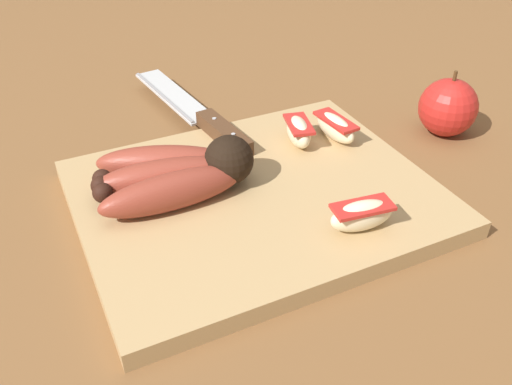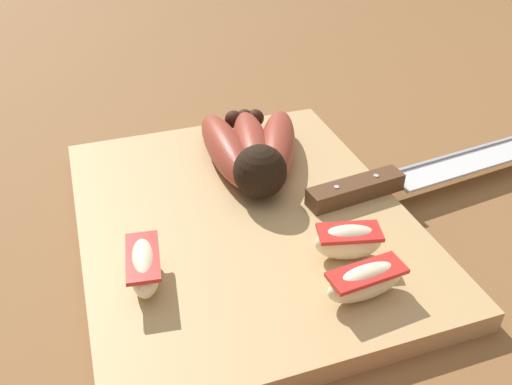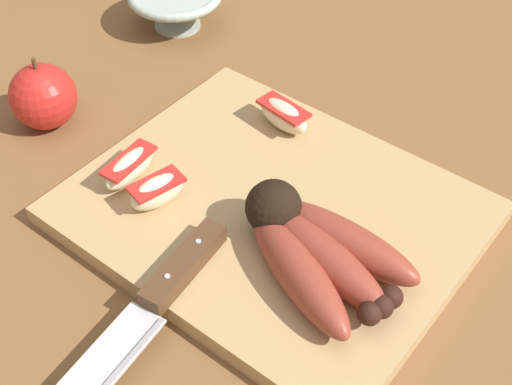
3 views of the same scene
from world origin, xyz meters
TOP-DOWN VIEW (x-y plane):
  - ground_plane at (0.00, 0.00)m, footprint 6.00×6.00m
  - cutting_board at (-0.01, 0.01)m, footprint 0.36×0.30m
  - banana_bunch at (0.06, -0.02)m, footprint 0.17×0.12m
  - chefs_knife at (-0.02, -0.15)m, footprint 0.06×0.28m
  - apple_wedge_near at (-0.07, 0.11)m, footprint 0.07×0.03m
  - apple_wedge_middle at (-0.10, -0.05)m, footprint 0.04×0.06m
  - apple_wedge_far at (-0.14, -0.05)m, footprint 0.03×0.07m
  - whole_apple at (-0.30, -0.03)m, footprint 0.07×0.07m
  - ceramic_bowl at (-0.32, 0.21)m, footprint 0.12×0.12m

SIDE VIEW (x-z plane):
  - ground_plane at x=0.00m, z-range 0.00..0.00m
  - cutting_board at x=-0.01m, z-range 0.00..0.02m
  - chefs_knife at x=-0.02m, z-range 0.02..0.04m
  - ceramic_bowl at x=-0.32m, z-range 0.00..0.06m
  - apple_wedge_far at x=-0.14m, z-range 0.02..0.05m
  - apple_wedge_near at x=-0.07m, z-range 0.02..0.05m
  - whole_apple at x=-0.30m, z-range -0.01..0.08m
  - apple_wedge_middle at x=-0.10m, z-range 0.02..0.05m
  - banana_bunch at x=0.06m, z-range 0.01..0.07m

